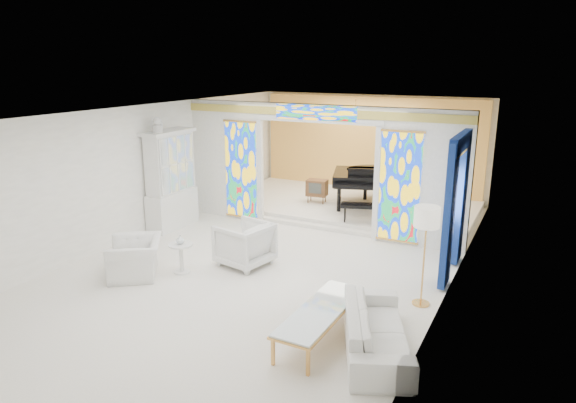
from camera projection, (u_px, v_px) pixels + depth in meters
The scene contains 23 objects.
floor at pixel (277, 256), 10.75m from camera, with size 12.00×12.00×0.00m, color white.
ceiling at pixel (276, 112), 9.96m from camera, with size 7.00×12.00×0.02m, color white.
wall_back at pixel (370, 145), 15.50m from camera, with size 7.00×0.02×3.00m, color white.
wall_left at pixel (144, 170), 11.89m from camera, with size 0.02×12.00×3.00m, color white.
wall_right at pixel (455, 209), 8.81m from camera, with size 0.02×12.00×3.00m, color white.
partition_wall at pixel (317, 162), 12.02m from camera, with size 7.00×0.22×3.00m.
stained_glass_left at pixel (241, 170), 12.92m from camera, with size 0.90×0.04×2.40m, color gold.
stained_glass_right at pixel (400, 187), 11.14m from camera, with size 0.90×0.04×2.40m, color gold.
stained_glass_transom at pixel (316, 113), 11.63m from camera, with size 2.00×0.04×0.34m, color gold.
alcove_platform at pixel (347, 205), 14.25m from camera, with size 6.80×3.80×0.18m, color white.
gold_curtain_back at pixel (369, 146), 15.40m from camera, with size 6.70×0.10×2.90m, color gold.
chandelier at pixel (355, 116), 13.42m from camera, with size 0.48×0.48×0.30m, color gold.
blue_drapes at pixel (457, 194), 9.44m from camera, with size 0.14×1.85×2.65m.
china_cabinet at pixel (171, 180), 12.36m from camera, with size 0.56×1.46×2.72m.
armchair_left at pixel (136, 258), 9.71m from camera, with size 1.08×0.94×0.70m, color white.
armchair_right at pixel (244, 244), 10.19m from camera, with size 0.93×0.96×0.87m, color silver.
sofa at pixel (376, 329), 7.20m from camera, with size 2.15×0.84×0.63m, color white.
side_table at pixel (181, 254), 9.82m from camera, with size 0.54×0.54×0.58m.
vase at pixel (180, 239), 9.75m from camera, with size 0.17×0.17×0.17m, color white.
coffee_table at pixel (321, 311), 7.48m from camera, with size 0.67×2.06×0.46m.
floor_lamp at pixel (427, 222), 8.24m from camera, with size 0.51×0.51×1.70m.
grand_piano at pixel (367, 177), 13.79m from camera, with size 2.04×3.11×1.12m.
tv_console at pixel (317, 188), 14.06m from camera, with size 0.59×0.44×0.64m.
Camera 1 is at (4.79, -8.85, 3.94)m, focal length 32.00 mm.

